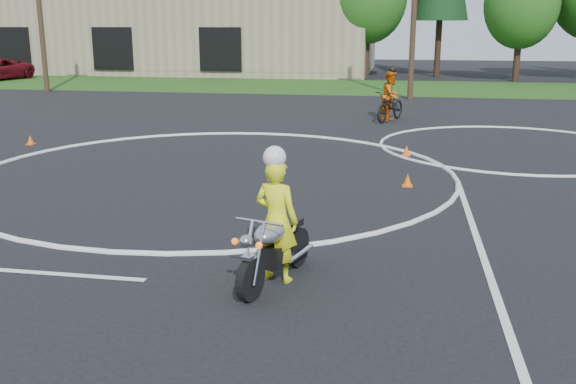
# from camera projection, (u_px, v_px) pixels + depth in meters

# --- Properties ---
(ground) EXTENTS (120.00, 120.00, 0.00)m
(ground) POSITION_uv_depth(u_px,v_px,m) (174.00, 205.00, 13.38)
(ground) COLOR black
(ground) RESTS_ON ground
(grass_strip) EXTENTS (120.00, 10.00, 0.02)m
(grass_strip) POSITION_uv_depth(u_px,v_px,m) (326.00, 86.00, 39.10)
(grass_strip) COLOR #1E4714
(grass_strip) RESTS_ON ground
(course_markings) EXTENTS (19.05, 19.05, 0.12)m
(course_markings) POSITION_uv_depth(u_px,v_px,m) (307.00, 165.00, 17.16)
(course_markings) COLOR silver
(course_markings) RESTS_ON ground
(primary_motorcycle) EXTENTS (0.93, 2.00, 1.08)m
(primary_motorcycle) POSITION_uv_depth(u_px,v_px,m) (274.00, 249.00, 9.18)
(primary_motorcycle) COLOR black
(primary_motorcycle) RESTS_ON ground
(rider_primary_grp) EXTENTS (0.76, 0.61, 2.00)m
(rider_primary_grp) POSITION_uv_depth(u_px,v_px,m) (276.00, 217.00, 9.20)
(rider_primary_grp) COLOR #F2FC1A
(rider_primary_grp) RESTS_ON ground
(rider_second_grp) EXTENTS (1.58, 2.34, 2.13)m
(rider_second_grp) POSITION_uv_depth(u_px,v_px,m) (391.00, 102.00, 24.91)
(rider_second_grp) COLOR black
(rider_second_grp) RESTS_ON ground
(traffic_cones) EXTENTS (22.20, 6.73, 0.30)m
(traffic_cones) POSITION_uv_depth(u_px,v_px,m) (466.00, 153.00, 18.10)
(traffic_cones) COLOR #FF5E0D
(traffic_cones) RESTS_ON ground
(warehouse) EXTENTS (41.00, 17.00, 8.30)m
(warehouse) POSITION_uv_depth(u_px,v_px,m) (130.00, 19.00, 53.46)
(warehouse) COLOR tan
(warehouse) RESTS_ON ground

